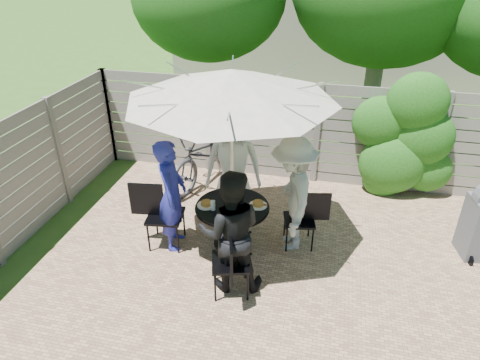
% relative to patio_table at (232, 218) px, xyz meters
% --- Properties ---
extents(patio_table, '(1.22, 1.22, 0.67)m').
position_rel_patio_table_xyz_m(patio_table, '(0.00, 0.00, 0.00)').
color(patio_table, black).
rests_on(patio_table, ground).
extents(umbrella, '(3.18, 3.18, 2.58)m').
position_rel_patio_table_xyz_m(umbrella, '(-0.00, 0.00, 1.92)').
color(umbrella, silver).
rests_on(umbrella, ground).
extents(chair_back, '(0.57, 0.71, 0.92)m').
position_rel_patio_table_xyz_m(chair_back, '(-0.21, 0.94, -0.19)').
color(chair_back, black).
rests_on(chair_back, ground).
extents(person_back, '(0.97, 0.74, 1.77)m').
position_rel_patio_table_xyz_m(person_back, '(-0.18, 0.81, 0.42)').
color(person_back, silver).
rests_on(person_back, ground).
extents(chair_left, '(0.75, 0.54, 1.01)m').
position_rel_patio_table_xyz_m(chair_left, '(-0.94, -0.21, -0.17)').
color(chair_left, black).
rests_on(chair_left, ground).
extents(person_left, '(0.52, 0.68, 1.66)m').
position_rel_patio_table_xyz_m(person_left, '(-0.81, -0.18, 0.36)').
color(person_left, '#232697').
rests_on(person_left, ground).
extents(chair_front, '(0.56, 0.72, 0.95)m').
position_rel_patio_table_xyz_m(chair_front, '(0.21, -0.94, -0.18)').
color(chair_front, black).
rests_on(chair_front, ground).
extents(person_front, '(0.92, 0.78, 1.65)m').
position_rel_patio_table_xyz_m(person_front, '(0.18, -0.81, 0.35)').
color(person_front, black).
rests_on(person_front, ground).
extents(chair_right, '(0.66, 0.50, 0.88)m').
position_rel_patio_table_xyz_m(chair_right, '(0.94, 0.21, -0.21)').
color(chair_right, black).
rests_on(chair_right, ground).
extents(person_right, '(0.86, 1.21, 1.70)m').
position_rel_patio_table_xyz_m(person_right, '(0.81, 0.18, 0.38)').
color(person_right, '#AEB0AB').
rests_on(person_right, ground).
extents(plate_back, '(0.26, 0.26, 0.06)m').
position_rel_patio_table_xyz_m(plate_back, '(-0.08, 0.35, 0.23)').
color(plate_back, white).
rests_on(plate_back, patio_table).
extents(plate_left, '(0.26, 0.26, 0.06)m').
position_rel_patio_table_xyz_m(plate_left, '(-0.35, -0.08, 0.23)').
color(plate_left, white).
rests_on(plate_left, patio_table).
extents(plate_front, '(0.26, 0.26, 0.06)m').
position_rel_patio_table_xyz_m(plate_front, '(0.08, -0.35, 0.23)').
color(plate_front, white).
rests_on(plate_front, patio_table).
extents(plate_right, '(0.26, 0.26, 0.06)m').
position_rel_patio_table_xyz_m(plate_right, '(0.35, 0.08, 0.23)').
color(plate_right, white).
rests_on(plate_right, patio_table).
extents(plate_extra, '(0.24, 0.24, 0.06)m').
position_rel_patio_table_xyz_m(plate_extra, '(0.24, -0.25, 0.23)').
color(plate_extra, white).
rests_on(plate_extra, patio_table).
extents(glass_back, '(0.07, 0.07, 0.14)m').
position_rel_patio_table_xyz_m(glass_back, '(-0.16, 0.23, 0.27)').
color(glass_back, silver).
rests_on(glass_back, patio_table).
extents(glass_left, '(0.07, 0.07, 0.14)m').
position_rel_patio_table_xyz_m(glass_left, '(-0.23, -0.16, 0.27)').
color(glass_left, silver).
rests_on(glass_left, patio_table).
extents(glass_front, '(0.07, 0.07, 0.14)m').
position_rel_patio_table_xyz_m(glass_front, '(0.16, -0.23, 0.27)').
color(glass_front, silver).
rests_on(glass_front, patio_table).
extents(syrup_jug, '(0.09, 0.09, 0.16)m').
position_rel_patio_table_xyz_m(syrup_jug, '(-0.07, 0.04, 0.28)').
color(syrup_jug, '#59280C').
rests_on(syrup_jug, patio_table).
extents(coffee_cup, '(0.08, 0.08, 0.12)m').
position_rel_patio_table_xyz_m(coffee_cup, '(0.05, 0.24, 0.26)').
color(coffee_cup, '#C6B293').
rests_on(coffee_cup, patio_table).
extents(bicycle, '(1.29, 2.19, 1.09)m').
position_rel_patio_table_xyz_m(bicycle, '(-0.90, 1.79, 0.08)').
color(bicycle, '#333338').
rests_on(bicycle, ground).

